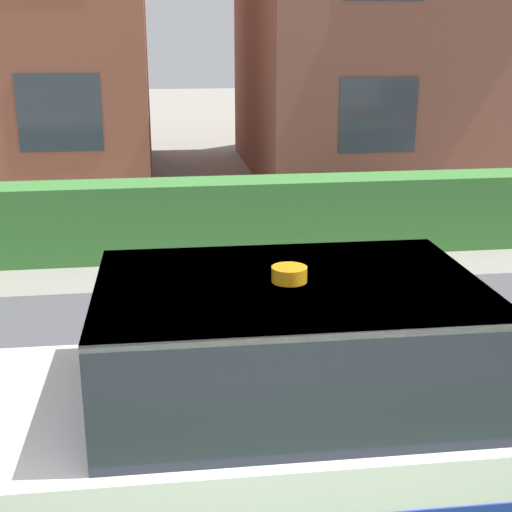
# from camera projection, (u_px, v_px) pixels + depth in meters

# --- Properties ---
(road_strip) EXTENTS (28.00, 5.53, 0.01)m
(road_strip) POSITION_uv_depth(u_px,v_px,m) (234.00, 400.00, 5.88)
(road_strip) COLOR #4C4C51
(road_strip) RESTS_ON ground
(garden_hedge) EXTENTS (8.60, 0.69, 1.03)m
(garden_hedge) POSITION_uv_depth(u_px,v_px,m) (228.00, 217.00, 9.70)
(garden_hedge) COLOR #3D7F38
(garden_hedge) RESTS_ON ground
(police_car) EXTENTS (4.60, 1.73, 1.64)m
(police_car) POSITION_uv_depth(u_px,v_px,m) (314.00, 412.00, 4.28)
(police_car) COLOR black
(police_car) RESTS_ON road_strip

